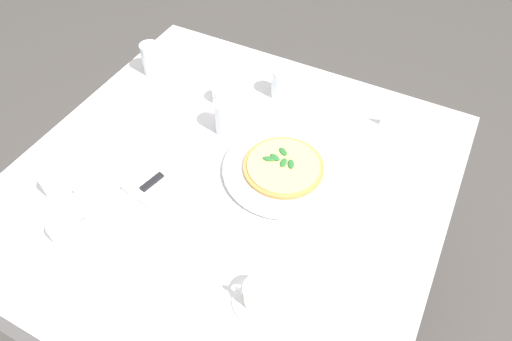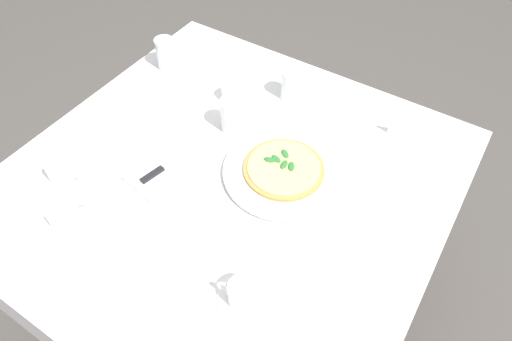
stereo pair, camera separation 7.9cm
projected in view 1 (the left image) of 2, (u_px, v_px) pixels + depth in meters
The scene contains 14 objects.
ground_plane at pixel (237, 294), 1.90m from camera, with size 8.00×8.00×0.00m, color #4C4742.
dining_table at pixel (230, 204), 1.42m from camera, with size 1.21×1.21×0.75m.
pizza_plate at pixel (283, 169), 1.34m from camera, with size 0.36×0.36×0.02m.
pizza at pixel (283, 166), 1.33m from camera, with size 0.24×0.24×0.02m.
coffee_cup_center_back at pixel (65, 231), 1.18m from camera, with size 0.13×0.13×0.06m.
coffee_cup_near_left at pixel (259, 295), 1.06m from camera, with size 0.13×0.13×0.06m.
coffee_cup_left_edge at pixel (57, 185), 1.27m from camera, with size 0.13×0.13×0.07m.
coffee_cup_right_edge at pixel (223, 96), 1.53m from camera, with size 0.13×0.13×0.06m.
water_glass_far_left at pixel (226, 118), 1.42m from camera, with size 0.07×0.07×0.12m.
water_glass_far_right at pixel (281, 84), 1.54m from camera, with size 0.07×0.07×0.10m.
water_glass_near_right at pixel (152, 61), 1.62m from camera, with size 0.07×0.07×0.12m.
napkin_folded at pixel (165, 175), 1.32m from camera, with size 0.24×0.17×0.02m.
dinner_knife at pixel (165, 172), 1.31m from camera, with size 0.19×0.06×0.01m.
menu_card at pixel (395, 119), 1.45m from camera, with size 0.03×0.09×0.06m.
Camera 1 is at (-0.72, -0.46, 1.77)m, focal length 32.07 mm.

